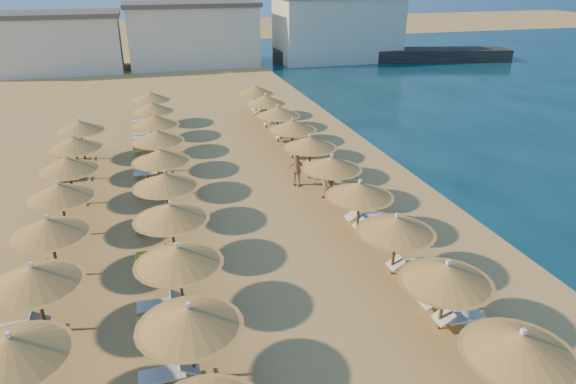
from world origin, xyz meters
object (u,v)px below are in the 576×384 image
object	(u,v)px
jetty	(391,55)
parasol_row_west	(165,181)
beachgoer_c	(296,170)
beachgoer_a	(352,203)
parasol_row_east	(332,164)
beachgoer_b	(329,184)

from	to	relation	value
jetty	parasol_row_west	world-z (taller)	parasol_row_west
parasol_row_west	beachgoer_c	bearing A→B (deg)	20.76
jetty	beachgoer_c	size ratio (longest dim) A/B	17.23
beachgoer_a	beachgoer_c	bearing A→B (deg)	-168.11
parasol_row_east	beachgoer_a	distance (m)	2.39
beachgoer_c	beachgoer_a	size ratio (longest dim) A/B	1.02
jetty	beachgoer_b	bearing A→B (deg)	-107.18
jetty	parasol_row_east	distance (m)	44.55
parasol_row_east	beachgoer_b	size ratio (longest dim) A/B	22.27
parasol_row_east	beachgoer_a	size ratio (longest dim) A/B	21.91
parasol_row_west	beachgoer_c	xyz separation A→B (m)	(7.04, 2.67, -1.23)
beachgoer_a	jetty	bearing A→B (deg)	147.65
beachgoer_c	beachgoer_a	xyz separation A→B (m)	(1.31, -4.69, -0.01)
jetty	beachgoer_c	world-z (taller)	beachgoer_c
jetty	beachgoer_b	xyz separation A→B (m)	(-22.35, -38.07, 0.09)
parasol_row_west	beachgoer_b	distance (m)	8.19
parasol_row_east	parasol_row_west	xyz separation A→B (m)	(-8.05, 0.00, 0.00)
parasol_row_west	parasol_row_east	bearing A→B (deg)	0.00
parasol_row_west	beachgoer_a	world-z (taller)	parasol_row_west
beachgoer_c	beachgoer_b	distance (m)	2.48
beachgoer_c	parasol_row_west	bearing A→B (deg)	-129.91
beachgoer_b	parasol_row_west	bearing A→B (deg)	-133.14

